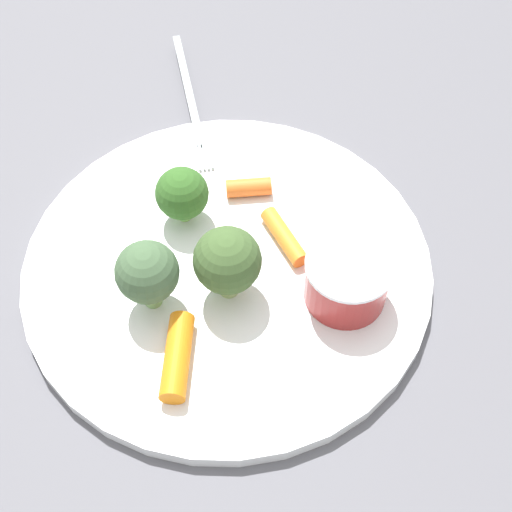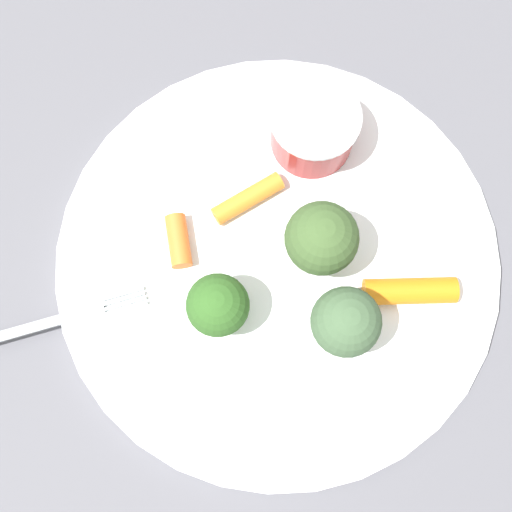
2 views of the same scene
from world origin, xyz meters
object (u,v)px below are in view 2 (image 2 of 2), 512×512
object	(u,v)px
plate	(277,261)
broccoli_floret_0	(320,232)
carrot_stick_0	(248,198)
carrot_stick_1	(410,291)
fork	(19,331)
broccoli_floret_1	(218,305)
sauce_cup	(314,129)
carrot_stick_2	(179,241)
broccoli_floret_2	(346,322)

from	to	relation	value
plate	broccoli_floret_0	distance (m)	0.05
carrot_stick_0	carrot_stick_1	distance (m)	0.12
fork	carrot_stick_0	bearing A→B (deg)	22.64
fork	broccoli_floret_0	bearing A→B (deg)	8.12
broccoli_floret_1	fork	size ratio (longest dim) A/B	0.27
fork	plate	bearing A→B (deg)	7.80
carrot_stick_1	fork	distance (m)	0.26
sauce_cup	broccoli_floret_0	distance (m)	0.08
fork	carrot_stick_2	bearing A→B (deg)	21.65
carrot_stick_2	fork	world-z (taller)	carrot_stick_2
sauce_cup	carrot_stick_0	xyz separation A→B (m)	(-0.05, -0.04, -0.01)
sauce_cup	broccoli_floret_2	world-z (taller)	broccoli_floret_2
broccoli_floret_0	fork	xyz separation A→B (m)	(-0.20, -0.03, -0.03)
carrot_stick_0	broccoli_floret_1	bearing A→B (deg)	-111.63
broccoli_floret_2	broccoli_floret_1	bearing A→B (deg)	163.06
carrot_stick_0	carrot_stick_1	world-z (taller)	carrot_stick_1
plate	carrot_stick_2	distance (m)	0.07
plate	broccoli_floret_2	world-z (taller)	broccoli_floret_2
broccoli_floret_0	carrot_stick_2	world-z (taller)	broccoli_floret_0
sauce_cup	carrot_stick_0	size ratio (longest dim) A/B	1.17
carrot_stick_0	carrot_stick_2	world-z (taller)	carrot_stick_2
broccoli_floret_0	fork	distance (m)	0.21
broccoli_floret_2	carrot_stick_1	bearing A→B (deg)	19.21
broccoli_floret_0	carrot_stick_0	xyz separation A→B (m)	(-0.04, 0.04, -0.03)
carrot_stick_0	broccoli_floret_0	bearing A→B (deg)	-43.54
broccoli_floret_2	fork	xyz separation A→B (m)	(-0.21, 0.03, -0.03)
broccoli_floret_0	broccoli_floret_2	xyz separation A→B (m)	(0.01, -0.06, -0.00)
carrot_stick_1	fork	size ratio (longest dim) A/B	0.34
sauce_cup	broccoli_floret_1	size ratio (longest dim) A/B	1.27
sauce_cup	fork	bearing A→B (deg)	-153.60
sauce_cup	fork	xyz separation A→B (m)	(-0.21, -0.10, -0.02)
sauce_cup	broccoli_floret_2	size ratio (longest dim) A/B	1.04
plate	carrot_stick_0	world-z (taller)	carrot_stick_0
plate	fork	xyz separation A→B (m)	(-0.17, -0.02, 0.01)
plate	fork	bearing A→B (deg)	-172.20
sauce_cup	broccoli_floret_1	bearing A→B (deg)	-125.59
broccoli_floret_1	broccoli_floret_2	size ratio (longest dim) A/B	0.82
broccoli_floret_0	broccoli_floret_2	size ratio (longest dim) A/B	1.04
broccoli_floret_1	broccoli_floret_2	world-z (taller)	broccoli_floret_2
plate	sauce_cup	distance (m)	0.09
broccoli_floret_2	fork	distance (m)	0.21
broccoli_floret_1	fork	world-z (taller)	broccoli_floret_1
sauce_cup	carrot_stick_1	world-z (taller)	sauce_cup
carrot_stick_1	broccoli_floret_2	bearing A→B (deg)	-160.79
fork	broccoli_floret_1	bearing A→B (deg)	-2.85
plate	sauce_cup	size ratio (longest dim) A/B	4.98
carrot_stick_1	carrot_stick_2	distance (m)	0.16
sauce_cup	broccoli_floret_1	distance (m)	0.14
broccoli_floret_1	sauce_cup	bearing A→B (deg)	54.41
broccoli_floret_0	carrot_stick_0	distance (m)	0.06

